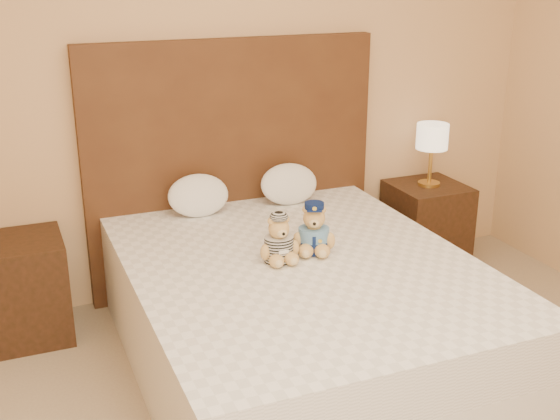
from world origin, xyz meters
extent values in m
cube|color=tan|center=(0.00, 2.25, 1.35)|extent=(4.00, 0.04, 2.70)
cube|color=white|center=(0.00, 1.20, 0.15)|extent=(1.60, 2.00, 0.30)
cube|color=white|center=(0.00, 1.20, 0.43)|extent=(1.60, 2.00, 0.25)
cube|color=#4E2D17|center=(0.00, 2.21, 0.75)|extent=(1.75, 0.08, 1.50)
cube|color=#3D2013|center=(-1.25, 2.00, 0.28)|extent=(0.45, 0.45, 0.55)
cube|color=#3D2013|center=(1.25, 2.00, 0.28)|extent=(0.45, 0.45, 0.55)
cylinder|color=gold|center=(1.25, 2.00, 0.56)|extent=(0.14, 0.14, 0.02)
cylinder|color=gold|center=(1.25, 2.00, 0.69)|extent=(0.02, 0.02, 0.26)
cylinder|color=beige|center=(1.25, 2.00, 0.87)|extent=(0.20, 0.20, 0.16)
ellipsoid|color=white|center=(-0.27, 2.03, 0.67)|extent=(0.35, 0.23, 0.25)
ellipsoid|color=white|center=(0.29, 2.03, 0.67)|extent=(0.35, 0.23, 0.25)
camera|label=1|loc=(-1.26, -1.60, 1.91)|focal=45.00mm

